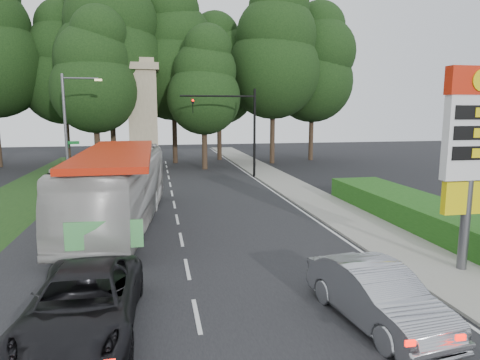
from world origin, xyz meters
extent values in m
plane|color=black|center=(0.00, 0.00, 0.00)|extent=(120.00, 120.00, 0.00)
cube|color=black|center=(0.00, 12.00, 0.01)|extent=(14.00, 80.00, 0.02)
cube|color=gray|center=(8.50, 12.00, 0.06)|extent=(3.00, 80.00, 0.12)
cube|color=#193814|center=(-9.50, 18.00, 0.01)|extent=(5.00, 50.00, 0.02)
cube|color=#1A4C14|center=(11.50, 8.00, 0.60)|extent=(3.00, 14.00, 1.20)
cylinder|color=#59595E|center=(9.20, 2.00, 1.60)|extent=(0.32, 0.32, 3.20)
cube|color=yellow|center=(9.20, 2.00, 2.60)|extent=(1.80, 0.25, 1.10)
cube|color=silver|center=(9.20, 2.00, 4.60)|extent=(2.00, 0.35, 2.80)
cube|color=red|center=(9.20, 2.00, 6.40)|extent=(2.10, 0.40, 0.90)
cube|color=black|center=(9.20, 1.81, 5.40)|extent=(1.70, 0.04, 0.45)
cube|color=black|center=(9.20, 1.81, 4.75)|extent=(1.70, 0.04, 0.45)
cube|color=black|center=(9.20, 1.81, 4.10)|extent=(1.70, 0.04, 0.45)
cylinder|color=black|center=(7.00, 24.00, 3.60)|extent=(0.20, 0.20, 7.20)
cylinder|color=black|center=(4.00, 24.00, 6.60)|extent=(6.00, 0.14, 0.14)
imported|color=black|center=(2.00, 24.00, 6.35)|extent=(0.18, 0.22, 1.10)
sphere|color=#FF0C05|center=(2.00, 23.85, 6.25)|extent=(0.18, 0.18, 0.18)
cylinder|color=#59595E|center=(-7.20, 22.00, 4.00)|extent=(0.20, 0.20, 8.00)
cylinder|color=#59595E|center=(-6.00, 22.00, 7.70)|extent=(2.40, 0.12, 0.12)
cube|color=#FFE599|center=(-4.80, 22.00, 7.60)|extent=(0.50, 0.22, 0.14)
cube|color=#0C591E|center=(-6.75, 22.00, 3.20)|extent=(0.85, 0.04, 0.22)
cube|color=#0C591E|center=(-7.20, 22.45, 2.90)|extent=(0.04, 0.85, 0.22)
cube|color=gray|center=(-2.00, 30.00, 4.50)|extent=(2.50, 2.50, 9.00)
cube|color=gray|center=(-2.00, 30.00, 9.30)|extent=(3.00, 3.00, 0.60)
cube|color=gray|center=(-2.00, 30.00, 9.80)|extent=(2.20, 2.20, 0.50)
cylinder|color=#2D2116|center=(-10.00, 37.00, 2.70)|extent=(0.50, 0.50, 5.40)
sphere|color=black|center=(-10.00, 37.00, 8.25)|extent=(8.40, 8.40, 8.40)
sphere|color=black|center=(-10.00, 37.00, 11.25)|extent=(7.20, 7.20, 7.20)
sphere|color=black|center=(-10.00, 37.00, 13.80)|extent=(5.40, 5.40, 5.40)
cylinder|color=#2D2116|center=(-5.00, 33.00, 3.24)|extent=(0.50, 0.50, 6.48)
sphere|color=black|center=(-5.00, 33.00, 9.90)|extent=(10.08, 10.08, 10.08)
sphere|color=black|center=(-5.00, 33.00, 13.50)|extent=(8.64, 8.64, 8.64)
cylinder|color=#2D2116|center=(1.00, 35.00, 2.97)|extent=(0.50, 0.50, 5.94)
sphere|color=black|center=(1.00, 35.00, 9.08)|extent=(9.24, 9.24, 9.24)
sphere|color=black|center=(1.00, 35.00, 12.38)|extent=(7.92, 7.92, 7.92)
sphere|color=black|center=(1.00, 35.00, 15.18)|extent=(5.94, 5.94, 5.94)
cylinder|color=#2D2116|center=(6.00, 37.00, 2.61)|extent=(0.50, 0.50, 5.22)
sphere|color=black|center=(6.00, 37.00, 7.97)|extent=(8.12, 8.12, 8.12)
sphere|color=black|center=(6.00, 37.00, 10.88)|extent=(6.96, 6.96, 6.96)
sphere|color=black|center=(6.00, 37.00, 13.34)|extent=(5.22, 5.22, 5.22)
cylinder|color=#2D2116|center=(11.00, 33.00, 3.06)|extent=(0.50, 0.50, 6.12)
sphere|color=black|center=(11.00, 33.00, 9.35)|extent=(9.52, 9.52, 9.52)
sphere|color=black|center=(11.00, 33.00, 12.75)|extent=(8.16, 8.16, 8.16)
sphere|color=black|center=(11.00, 33.00, 15.64)|extent=(6.12, 6.12, 6.12)
cylinder|color=#2D2116|center=(16.00, 35.00, 2.79)|extent=(0.50, 0.50, 5.58)
sphere|color=black|center=(16.00, 35.00, 8.53)|extent=(8.68, 8.68, 8.68)
sphere|color=black|center=(16.00, 35.00, 11.62)|extent=(7.44, 7.44, 7.44)
sphere|color=black|center=(16.00, 35.00, 14.26)|extent=(5.58, 5.58, 5.58)
cylinder|color=#2D2116|center=(-6.00, 29.00, 2.34)|extent=(0.50, 0.50, 4.68)
sphere|color=black|center=(-6.00, 29.00, 7.15)|extent=(7.28, 7.28, 7.28)
sphere|color=black|center=(-6.00, 29.00, 9.75)|extent=(6.24, 6.24, 6.24)
sphere|color=black|center=(-6.00, 29.00, 11.96)|extent=(4.68, 4.68, 4.68)
cylinder|color=#2D2116|center=(3.50, 29.50, 2.16)|extent=(0.50, 0.50, 4.32)
sphere|color=black|center=(3.50, 29.50, 6.60)|extent=(6.72, 6.72, 6.72)
sphere|color=black|center=(3.50, 29.50, 9.00)|extent=(5.76, 5.76, 5.76)
sphere|color=black|center=(3.50, 29.50, 11.04)|extent=(4.32, 4.32, 4.32)
imported|color=beige|center=(-2.74, 10.71, 1.80)|extent=(4.36, 13.19, 3.61)
imported|color=#A1A3A9|center=(4.53, -0.73, 0.77)|extent=(2.25, 4.85, 1.54)
imported|color=black|center=(-2.80, 0.19, 0.78)|extent=(2.74, 5.68, 1.56)
camera|label=1|loc=(-0.92, -10.23, 5.45)|focal=32.00mm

